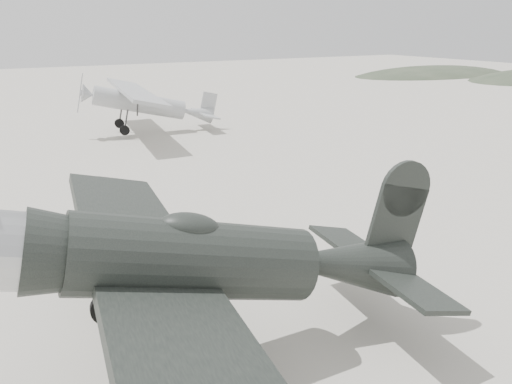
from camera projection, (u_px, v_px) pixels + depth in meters
ground at (302, 259)px, 15.06m from camera, size 160.00×160.00×0.00m
hill_northeast at (433, 74)px, 71.34m from camera, size 32.00×16.00×5.20m
lowwing_monoplane at (215, 262)px, 9.87m from camera, size 9.46×13.23×4.25m
highwing_monoplane at (145, 100)px, 31.81m from camera, size 8.72×12.25×3.46m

